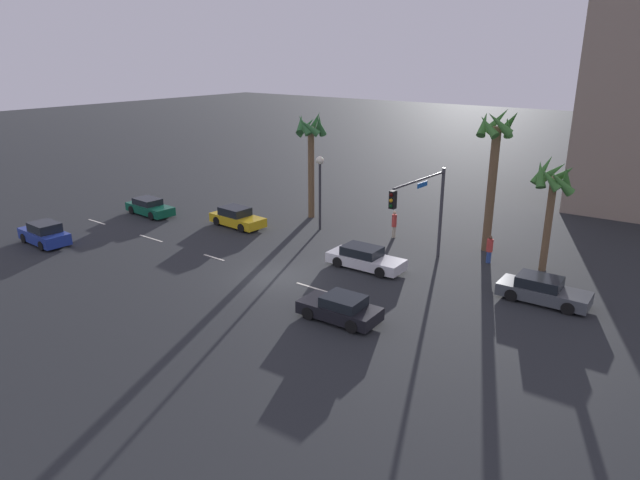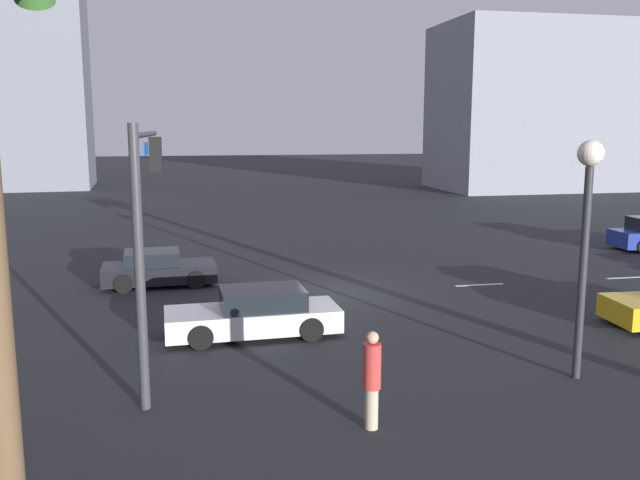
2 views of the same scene
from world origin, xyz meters
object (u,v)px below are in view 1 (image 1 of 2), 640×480
car_2 (542,291)px  palm_tree_0 (552,186)px  car_3 (237,218)px  car_5 (365,258)px  car_1 (150,207)px  traffic_signal (425,203)px  pedestrian_1 (489,249)px  palm_tree_2 (495,152)px  palm_tree_1 (311,140)px  pedestrian_0 (394,224)px  car_0 (44,234)px  streetlamp (320,178)px  car_4 (340,308)px

car_2 → palm_tree_0: (-1.38, 4.53, 4.40)m
car_3 → car_5: car_3 is taller
car_1 → palm_tree_0: palm_tree_0 is taller
traffic_signal → pedestrian_1: bearing=47.1°
palm_tree_2 → palm_tree_1: bearing=-176.6°
car_3 → pedestrian_0: bearing=23.5°
car_0 → car_1: bearing=92.5°
car_0 → pedestrian_1: (24.87, 14.46, 0.21)m
car_2 → palm_tree_2: size_ratio=0.50×
traffic_signal → palm_tree_0: 7.10m
car_1 → car_5: car_5 is taller
car_3 → streetlamp: 6.90m
streetlamp → car_5: bearing=-33.6°
pedestrian_0 → palm_tree_0: 10.76m
palm_tree_0 → traffic_signal: bearing=-146.6°
car_1 → car_5: size_ratio=0.94×
car_5 → palm_tree_1: bearing=144.4°
pedestrian_1 → traffic_signal: bearing=-132.9°
car_5 → streetlamp: size_ratio=0.89×
car_2 → palm_tree_0: palm_tree_0 is taller
car_5 → palm_tree_2: (4.48, 7.41, 5.73)m
streetlamp → pedestrian_0: size_ratio=2.81×
palm_tree_0 → palm_tree_2: bearing=160.4°
car_2 → palm_tree_0: 6.47m
car_5 → palm_tree_1: size_ratio=0.58×
car_1 → car_2: size_ratio=0.98×
pedestrian_0 → streetlamp: bearing=-163.3°
car_1 → palm_tree_2: 26.12m
palm_tree_2 → streetlamp: bearing=-165.4°
car_2 → palm_tree_0: bearing=107.0°
streetlamp → pedestrian_0: streetlamp is taller
car_1 → pedestrian_1: 25.91m
pedestrian_1 → palm_tree_0: size_ratio=0.25×
traffic_signal → car_2: bearing=-5.3°
car_1 → streetlamp: 14.29m
traffic_signal → streetlamp: size_ratio=1.14×
traffic_signal → pedestrian_1: (2.92, 3.15, -3.02)m
pedestrian_1 → palm_tree_0: (2.93, 0.72, 4.12)m
pedestrian_0 → palm_tree_0: palm_tree_0 is taller
streetlamp → palm_tree_0: 15.31m
car_5 → palm_tree_0: (8.44, 6.00, 4.42)m
car_0 → car_5: bearing=25.4°
car_1 → car_4: size_ratio=1.11×
palm_tree_1 → palm_tree_2: size_ratio=0.89×
palm_tree_0 → palm_tree_2: (-3.96, 1.41, 1.31)m
car_1 → car_2: 29.63m
car_2 → pedestrian_0: (-11.37, 4.58, 0.39)m
car_0 → car_4: bearing=7.0°
car_0 → palm_tree_0: 31.97m
car_4 → traffic_signal: traffic_signal is taller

